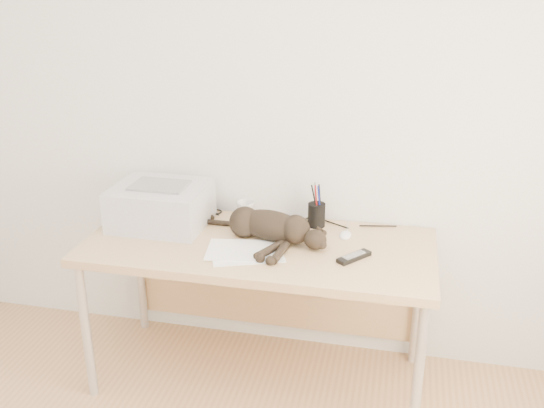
% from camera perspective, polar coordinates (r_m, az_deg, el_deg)
% --- Properties ---
extents(wall_back, '(3.50, 0.00, 3.50)m').
position_cam_1_polar(wall_back, '(2.94, 0.30, 9.19)').
color(wall_back, silver).
rests_on(wall_back, floor).
extents(desk, '(1.60, 0.70, 0.74)m').
position_cam_1_polar(desk, '(2.92, -0.87, -5.37)').
color(desk, tan).
rests_on(desk, floor).
extents(printer, '(0.45, 0.38, 0.21)m').
position_cam_1_polar(printer, '(3.00, -10.41, -0.10)').
color(printer, silver).
rests_on(printer, desk).
extents(papers, '(0.39, 0.32, 0.01)m').
position_cam_1_polar(papers, '(2.70, -2.58, -4.51)').
color(papers, white).
rests_on(papers, desk).
extents(cat, '(0.64, 0.40, 0.15)m').
position_cam_1_polar(cat, '(2.79, -0.44, -2.15)').
color(cat, black).
rests_on(cat, desk).
extents(mug, '(0.13, 0.13, 0.09)m').
position_cam_1_polar(mug, '(3.05, -2.50, -0.55)').
color(mug, silver).
rests_on(mug, desk).
extents(pen_cup, '(0.08, 0.08, 0.22)m').
position_cam_1_polar(pen_cup, '(2.95, 4.21, -0.98)').
color(pen_cup, black).
rests_on(pen_cup, desk).
extents(remote_grey, '(0.12, 0.17, 0.02)m').
position_cam_1_polar(remote_grey, '(2.88, 2.32, -2.63)').
color(remote_grey, slate).
rests_on(remote_grey, desk).
extents(remote_black, '(0.14, 0.16, 0.02)m').
position_cam_1_polar(remote_black, '(2.66, 7.73, -4.97)').
color(remote_black, black).
rests_on(remote_black, desk).
extents(mouse, '(0.06, 0.10, 0.03)m').
position_cam_1_polar(mouse, '(2.87, 6.92, -2.73)').
color(mouse, white).
rests_on(mouse, desk).
extents(cable_tangle, '(1.36, 0.07, 0.01)m').
position_cam_1_polar(cable_tangle, '(3.06, 0.08, -1.20)').
color(cable_tangle, black).
rests_on(cable_tangle, desk).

